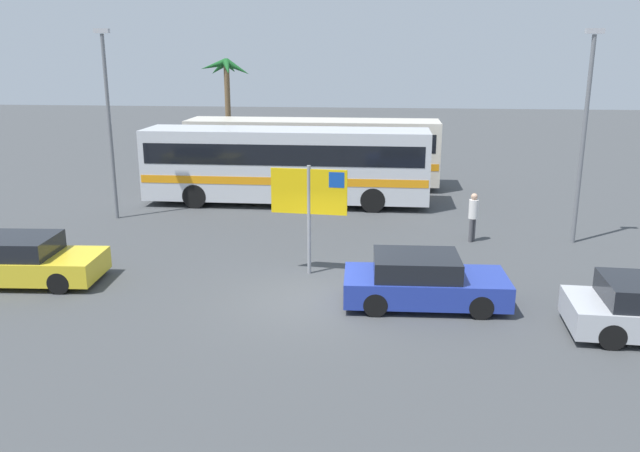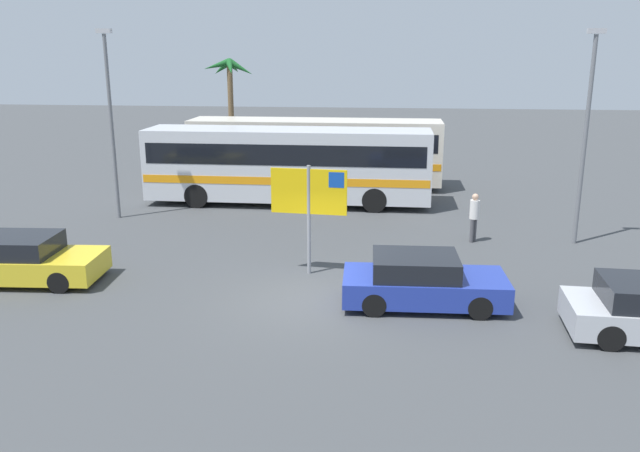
% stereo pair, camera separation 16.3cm
% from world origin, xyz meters
% --- Properties ---
extents(ground, '(120.00, 120.00, 0.00)m').
position_xyz_m(ground, '(0.00, 0.00, 0.00)').
color(ground, '#424447').
extents(bus_front_coach, '(11.87, 2.53, 3.17)m').
position_xyz_m(bus_front_coach, '(-2.37, 10.95, 1.78)').
color(bus_front_coach, silver).
rests_on(bus_front_coach, ground).
extents(bus_rear_coach, '(11.87, 2.53, 3.17)m').
position_xyz_m(bus_rear_coach, '(-1.67, 14.79, 1.78)').
color(bus_rear_coach, silver).
rests_on(bus_rear_coach, ground).
extents(ferry_sign, '(2.20, 0.25, 3.20)m').
position_xyz_m(ferry_sign, '(-0.33, 2.16, 2.33)').
color(ferry_sign, gray).
rests_on(ferry_sign, ground).
extents(car_yellow, '(4.29, 2.14, 1.32)m').
position_xyz_m(car_yellow, '(-8.27, 0.63, 0.64)').
color(car_yellow, yellow).
rests_on(car_yellow, ground).
extents(car_blue, '(4.19, 1.99, 1.32)m').
position_xyz_m(car_blue, '(2.78, 0.06, 0.64)').
color(car_blue, '#23389E').
rests_on(car_blue, ground).
extents(pedestrian_near_sign, '(0.32, 0.32, 1.68)m').
position_xyz_m(pedestrian_near_sign, '(4.78, 5.99, 0.99)').
color(pedestrian_near_sign, '#4C4C51').
rests_on(pedestrian_near_sign, ground).
extents(lamp_post_left_side, '(0.56, 0.20, 6.99)m').
position_xyz_m(lamp_post_left_side, '(8.19, 6.21, 3.82)').
color(lamp_post_left_side, slate).
rests_on(lamp_post_left_side, ground).
extents(lamp_post_right_side, '(0.56, 0.20, 7.09)m').
position_xyz_m(lamp_post_right_side, '(-8.59, 7.86, 3.87)').
color(lamp_post_right_side, slate).
rests_on(lamp_post_right_side, ground).
extents(palm_tree_seaside, '(2.92, 2.97, 5.93)m').
position_xyz_m(palm_tree_seaside, '(-7.41, 21.51, 4.68)').
color(palm_tree_seaside, brown).
rests_on(palm_tree_seaside, ground).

